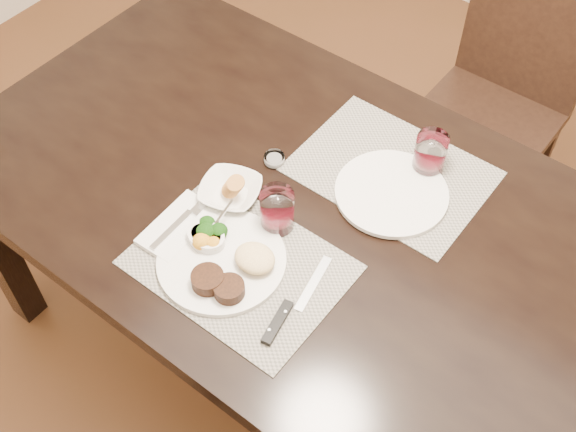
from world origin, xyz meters
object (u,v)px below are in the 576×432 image
Objects in this scene: steak_knife at (286,313)px; wine_glass_near at (277,211)px; chair_far at (502,92)px; dinner_plate at (225,262)px; far_plate at (391,193)px; cracker_bowl at (230,191)px.

wine_glass_near is at bearing 121.56° from steak_knife.
chair_far reaches higher than steak_knife.
dinner_plate is 2.67× the size of wine_glass_near.
dinner_plate is 0.44m from far_plate.
steak_knife is (0.18, -0.02, -0.01)m from dinner_plate.
chair_far is at bearing 93.21° from far_plate.
far_plate is at bearing 38.41° from cracker_bowl.
far_plate is (-0.00, 0.42, 0.00)m from steak_knife.
dinner_plate is 1.58× the size of cracker_bowl.
far_plate is (0.30, 0.24, -0.01)m from cracker_bowl.
cracker_bowl reaches higher than far_plate.
chair_far is 4.90× the size of cracker_bowl.
cracker_bowl is at bearing -104.17° from chair_far.
dinner_plate reaches higher than steak_knife.
chair_far is 3.29× the size of far_plate.
chair_far is 1.22m from dinner_plate.
chair_far is 8.30× the size of wine_glass_near.
steak_knife is 0.95× the size of far_plate.
far_plate is at bearing -86.79° from chair_far.
cracker_bowl is 0.39m from far_plate.
chair_far is 1.23m from steak_knife.
far_plate is (0.18, 0.40, -0.01)m from dinner_plate.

